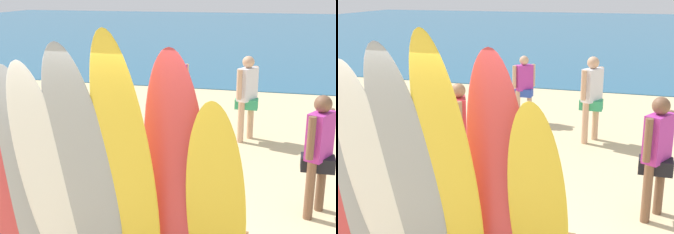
{
  "view_description": "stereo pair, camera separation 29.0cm",
  "coord_description": "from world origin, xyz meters",
  "views": [
    {
      "loc": [
        1.52,
        -3.95,
        2.94
      ],
      "look_at": [
        0.0,
        2.05,
        1.19
      ],
      "focal_mm": 49.53,
      "sensor_mm": 36.0,
      "label": 1
    },
    {
      "loc": [
        1.8,
        -3.87,
        2.94
      ],
      "look_at": [
        0.0,
        2.05,
        1.19
      ],
      "focal_mm": 49.53,
      "sensor_mm": 36.0,
      "label": 2
    }
  ],
  "objects": [
    {
      "name": "beachgoer_photographing",
      "position": [
        2.02,
        1.96,
        0.94
      ],
      "size": [
        0.42,
        0.56,
        1.63
      ],
      "rotation": [
        0.0,
        0.0,
        4.22
      ],
      "color": "brown",
      "rests_on": "ground"
    },
    {
      "name": "surfboard_yellow_4",
      "position": [
        0.35,
        -0.65,
        1.35
      ],
      "size": [
        0.53,
        0.88,
        2.69
      ],
      "primitive_type": "ellipsoid",
      "rotation": [
        0.28,
        0.0,
        -0.07
      ],
      "color": "yellow",
      "rests_on": "ground"
    },
    {
      "name": "ground",
      "position": [
        0.0,
        14.0,
        0.0
      ],
      "size": [
        60.0,
        60.0,
        0.0
      ],
      "primitive_type": "plane",
      "color": "#D3BC8C"
    },
    {
      "name": "surfboard_grey_1",
      "position": [
        -0.72,
        -0.45,
        1.17
      ],
      "size": [
        0.56,
        0.5,
        2.34
      ],
      "primitive_type": "ellipsoid",
      "rotation": [
        0.18,
        0.0,
        -0.01
      ],
      "color": "#999EA3",
      "rests_on": "ground"
    },
    {
      "name": "surfboard_white_2",
      "position": [
        -0.39,
        -0.61,
        1.22
      ],
      "size": [
        0.52,
        0.75,
        2.43
      ],
      "primitive_type": "ellipsoid",
      "rotation": [
        0.28,
        0.0,
        -0.02
      ],
      "color": "white",
      "rests_on": "ground"
    },
    {
      "name": "surfboard_rack",
      "position": [
        0.0,
        0.0,
        0.55
      ],
      "size": [
        2.6,
        0.07,
        0.72
      ],
      "color": "brown",
      "rests_on": "ground"
    },
    {
      "name": "beach_chair_red",
      "position": [
        -2.56,
        2.92,
        0.42
      ],
      "size": [
        0.64,
        0.84,
        0.79
      ],
      "rotation": [
        0.0,
        0.0,
        -0.2
      ],
      "color": "#B7B7BC",
      "rests_on": "ground"
    },
    {
      "name": "surfboard_grey_3",
      "position": [
        -0.03,
        -0.63,
        1.29
      ],
      "size": [
        0.61,
        0.83,
        2.58
      ],
      "primitive_type": "ellipsoid",
      "rotation": [
        0.27,
        0.0,
        -0.06
      ],
      "color": "#999EA3",
      "rests_on": "ground"
    },
    {
      "name": "surfboard_yellow_6",
      "position": [
        1.06,
        -0.52,
        1.09
      ],
      "size": [
        0.52,
        0.71,
        2.18
      ],
      "primitive_type": "ellipsoid",
      "rotation": [
        0.28,
        0.0,
        -0.04
      ],
      "color": "yellow",
      "rests_on": "ground"
    },
    {
      "name": "beachgoer_by_water",
      "position": [
        -0.81,
        2.3,
        0.9
      ],
      "size": [
        0.41,
        0.55,
        1.56
      ],
      "rotation": [
        0.0,
        0.0,
        1.98
      ],
      "color": "#9E704C",
      "rests_on": "ground"
    },
    {
      "name": "beachgoer_strolling",
      "position": [
        0.86,
        4.85,
        0.96
      ],
      "size": [
        0.43,
        0.57,
        1.67
      ],
      "rotation": [
        0.0,
        0.0,
        1.07
      ],
      "color": "tan",
      "rests_on": "ground"
    },
    {
      "name": "surfboard_red_5",
      "position": [
        0.72,
        -0.48,
        1.27
      ],
      "size": [
        0.56,
        0.59,
        2.53
      ],
      "primitive_type": "ellipsoid",
      "rotation": [
        0.19,
        0.0,
        -0.03
      ],
      "color": "#D13D42",
      "rests_on": "ground"
    },
    {
      "name": "beachgoer_near_rack",
      "position": [
        -0.74,
        5.84,
        0.85
      ],
      "size": [
        0.43,
        0.42,
        1.48
      ],
      "rotation": [
        0.0,
        0.0,
        3.91
      ],
      "color": "tan",
      "rests_on": "ground"
    },
    {
      "name": "ocean_water",
      "position": [
        0.0,
        29.27,
        0.01
      ],
      "size": [
        60.0,
        40.0,
        0.02
      ],
      "primitive_type": "cube",
      "color": "#235B7F",
      "rests_on": "ground"
    }
  ]
}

